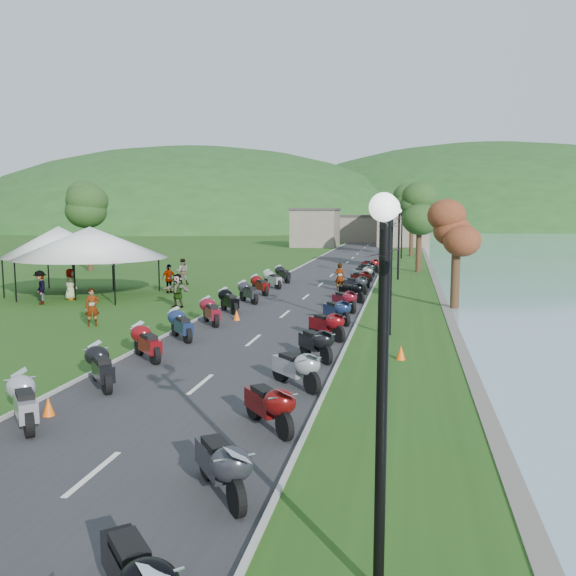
# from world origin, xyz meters

# --- Properties ---
(road) EXTENTS (7.00, 120.00, 0.02)m
(road) POSITION_xyz_m (0.00, 40.00, 0.01)
(road) COLOR #2C2C2F
(road) RESTS_ON ground
(hills_backdrop) EXTENTS (360.00, 120.00, 76.00)m
(hills_backdrop) POSITION_xyz_m (0.00, 200.00, 0.00)
(hills_backdrop) COLOR #285621
(hills_backdrop) RESTS_ON ground
(far_building) EXTENTS (18.00, 16.00, 5.00)m
(far_building) POSITION_xyz_m (-2.00, 85.00, 2.50)
(far_building) COLOR slate
(far_building) RESTS_ON ground
(moto_row_left) EXTENTS (2.60, 40.84, 1.10)m
(moto_row_left) POSITION_xyz_m (-2.70, 15.63, 0.55)
(moto_row_left) COLOR #331411
(moto_row_left) RESTS_ON ground
(moto_row_right) EXTENTS (2.60, 45.27, 1.10)m
(moto_row_right) POSITION_xyz_m (2.67, 21.77, 0.55)
(moto_row_right) COLOR #331411
(moto_row_right) RESTS_ON ground
(streetlamp_near) EXTENTS (1.40, 1.40, 5.00)m
(streetlamp_near) POSITION_xyz_m (5.37, 1.41, 2.50)
(streetlamp_near) COLOR black
(streetlamp_near) RESTS_ON ground
(vendor_tent_main) EXTENTS (5.76, 5.76, 4.00)m
(vendor_tent_main) POSITION_xyz_m (-12.12, 26.00, 2.00)
(vendor_tent_main) COLOR silver
(vendor_tent_main) RESTS_ON ground
(vendor_tent_side) EXTENTS (4.41, 4.41, 4.00)m
(vendor_tent_side) POSITION_xyz_m (-14.43, 26.55, 2.00)
(vendor_tent_side) COLOR silver
(vendor_tent_side) RESTS_ON ground
(tree_lakeside) EXTENTS (2.24, 2.24, 6.22)m
(tree_lakeside) POSITION_xyz_m (8.02, 25.51, 3.11)
(tree_lakeside) COLOR #2B4E1E
(tree_lakeside) RESTS_ON ground
(pedestrian_a) EXTENTS (0.73, 0.67, 1.63)m
(pedestrian_a) POSITION_xyz_m (-7.44, 17.52, 0.00)
(pedestrian_a) COLOR slate
(pedestrian_a) RESTS_ON ground
(pedestrian_b) EXTENTS (0.96, 0.74, 1.74)m
(pedestrian_b) POSITION_xyz_m (-9.07, 32.36, 0.00)
(pedestrian_b) COLOR slate
(pedestrian_b) RESTS_ON ground
(pedestrian_c) EXTENTS (1.12, 1.19, 1.79)m
(pedestrian_c) POSITION_xyz_m (-13.21, 22.62, 0.00)
(pedestrian_c) COLOR slate
(pedestrian_c) RESTS_ON ground
(traffic_cone_near) EXTENTS (0.30, 0.30, 0.47)m
(traffic_cone_near) POSITION_xyz_m (-2.67, 6.76, 0.24)
(traffic_cone_near) COLOR #F2590C
(traffic_cone_near) RESTS_ON ground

